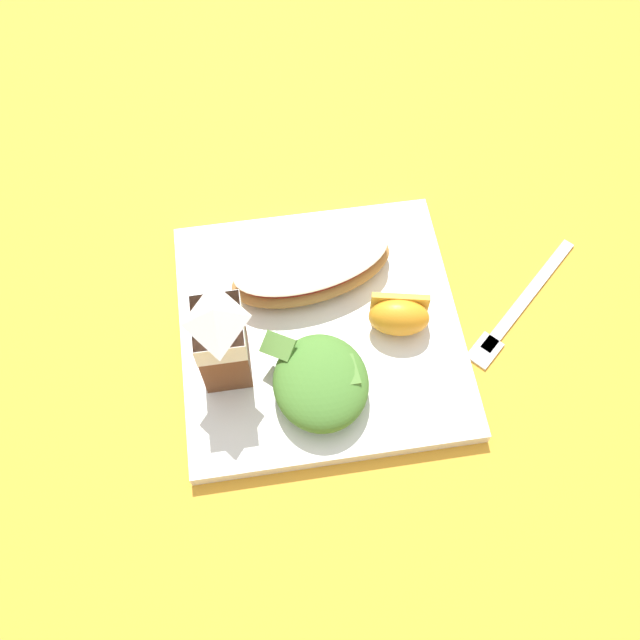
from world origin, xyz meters
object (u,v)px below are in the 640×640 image
Objects in this scene: milk_carton at (221,336)px; metal_fork at (516,310)px; green_salad_pile at (321,382)px; orange_wedge_front at (399,316)px; cheesy_pizza_bread at (312,266)px; white_plate at (320,328)px.

metal_fork is (0.02, -0.30, -0.07)m from milk_carton.
green_salad_pile reaches higher than orange_wedge_front.
green_salad_pile is 1.59× the size of orange_wedge_front.
green_salad_pile reaches higher than cheesy_pizza_bread.
milk_carton is at bearing 107.25° from white_plate.
metal_fork is at bearing -91.81° from white_plate.
white_plate is at bearing 88.19° from metal_fork.
green_salad_pile is (-0.13, 0.01, 0.00)m from cheesy_pizza_bread.
cheesy_pizza_bread is (0.06, -0.00, 0.03)m from white_plate.
white_plate is 4.23× the size of orange_wedge_front.
milk_carton reaches higher than metal_fork.
cheesy_pizza_bread reaches higher than white_plate.
cheesy_pizza_bread is at bearing -4.53° from green_salad_pile.
orange_wedge_front is at bearing -84.16° from milk_carton.
milk_carton is at bearing 94.38° from metal_fork.
orange_wedge_front reaches higher than white_plate.
cheesy_pizza_bread is 0.22m from metal_fork.
milk_carton is at bearing 95.84° from orange_wedge_front.
orange_wedge_front is (-0.01, -0.08, 0.03)m from white_plate.
cheesy_pizza_bread is 2.75× the size of orange_wedge_front.
milk_carton is (-0.03, 0.10, 0.07)m from white_plate.
milk_carton is at bearing 64.30° from green_salad_pile.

